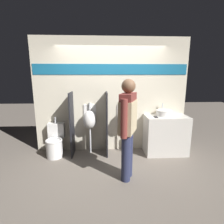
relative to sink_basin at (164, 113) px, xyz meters
The scene contains 11 objects.
ground_plane 1.61m from the sink_basin, 164.14° to the right, with size 16.00×16.00×0.00m, color #70665B.
display_wall 1.31m from the sink_basin, 168.50° to the left, with size 3.63×0.07×2.70m.
sink_counter 0.53m from the sink_basin, 48.34° to the right, with size 0.97×0.55×0.91m.
sink_basin is the anchor object (origin of this frame).
cell_phone 0.30m from the sink_basin, 145.35° to the right, with size 0.07×0.14×0.01m.
divider_near_counter 2.16m from the sink_basin, behind, with size 0.03×0.48×1.47m.
divider_mid 1.36m from the sink_basin, behind, with size 0.03×0.48×1.47m.
urinal_near_counter 1.75m from the sink_basin, behind, with size 0.31×0.31×1.21m.
urinal_far 0.95m from the sink_basin, behind, with size 0.31×0.31×1.21m.
toilet 2.63m from the sink_basin, behind, with size 0.38×0.54×0.88m.
person_in_vest 1.45m from the sink_basin, 133.75° to the right, with size 0.39×0.59×1.79m.
Camera 1 is at (-0.20, -3.57, 1.85)m, focal length 28.00 mm.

